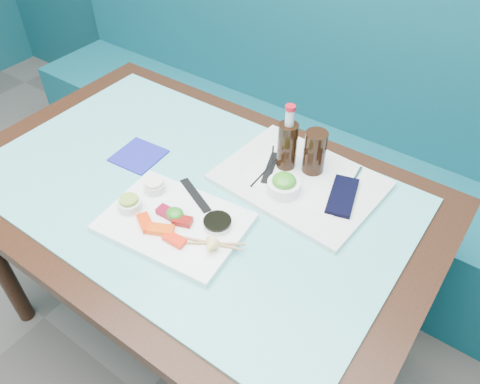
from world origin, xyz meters
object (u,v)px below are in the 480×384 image
Objects in this scene: booth_bench at (316,148)px; dining_table at (191,210)px; serving_tray at (300,181)px; cola_bottle_body at (287,148)px; sashimi_plate at (175,223)px; seaweed_bowl at (284,187)px; cola_glass at (315,152)px; blue_napkin at (139,156)px.

dining_table is (0.00, -0.84, 0.29)m from booth_bench.
cola_bottle_body is (-0.06, 0.03, 0.07)m from serving_tray.
dining_table is at bearing -128.49° from cola_bottle_body.
booth_bench is 1.05m from sashimi_plate.
serving_tray is 4.85× the size of seaweed_bowl.
dining_table is at bearing -90.00° from booth_bench.
booth_bench is 0.86m from seaweed_bowl.
cola_bottle_body is at bearing -159.04° from cola_glass.
cola_bottle_body is at bearing 65.71° from sashimi_plate.
cola_bottle_body is (0.18, 0.23, 0.17)m from dining_table.
serving_tray is at bearing -68.78° from booth_bench.
sashimi_plate is 2.74× the size of cola_glass.
blue_napkin reaches higher than dining_table.
serving_tray is 0.08m from seaweed_bowl.
seaweed_bowl reaches higher than blue_napkin.
cola_glass is at bearing 83.95° from serving_tray.
cola_glass reaches higher than dining_table.
seaweed_bowl is at bearing 50.31° from sashimi_plate.
dining_table is 0.18m from sashimi_plate.
booth_bench reaches higher than blue_napkin.
sashimi_plate is at bearing -116.31° from cola_glass.
blue_napkin is at bearing -152.64° from cola_bottle_body.
blue_napkin is at bearing 174.64° from dining_table.
dining_table is 0.24m from blue_napkin.
sashimi_plate is at bearing -64.57° from dining_table.
booth_bench reaches higher than sashimi_plate.
sashimi_plate is (0.06, -0.13, 0.10)m from dining_table.
cola_glass reaches higher than sashimi_plate.
serving_tray is 0.10m from cola_bottle_body.
cola_glass is (0.26, 0.26, 0.17)m from dining_table.
sashimi_plate is 0.32m from seaweed_bowl.
sashimi_plate is (0.06, -0.97, 0.39)m from booth_bench.
cola_bottle_body reaches higher than dining_table.
sashimi_plate is at bearing -123.57° from seaweed_bowl.
cola_glass is 0.97× the size of blue_napkin.
cola_bottle_body is 0.46m from blue_napkin.
serving_tray is at bearing 55.27° from sashimi_plate.
serving_tray is at bearing 82.41° from seaweed_bowl.
cola_bottle_body is (-0.07, -0.03, -0.00)m from cola_glass.
cola_bottle_body is at bearing -73.33° from booth_bench.
cola_glass is at bearing 81.25° from seaweed_bowl.
booth_bench is 8.22× the size of sashimi_plate.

